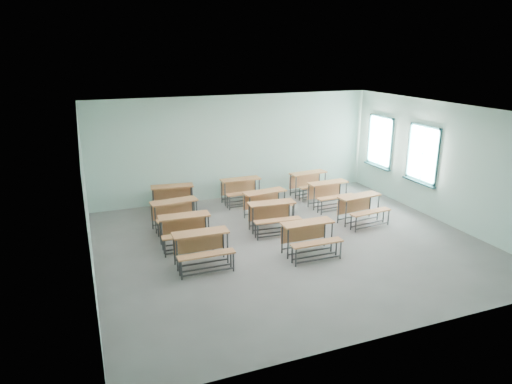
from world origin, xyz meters
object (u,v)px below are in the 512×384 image
desk_unit_r0c1 (309,234)px  desk_unit_r1c1 (273,213)px  desk_unit_r1c2 (361,205)px  desk_unit_r3c2 (310,181)px  desk_unit_r2c1 (267,201)px  desk_unit_r2c0 (176,211)px  desk_unit_r3c0 (173,195)px  desk_unit_r1c0 (185,226)px  desk_unit_r0c0 (202,244)px  desk_unit_r3c1 (242,187)px  desk_unit_r2c2 (330,191)px

desk_unit_r0c1 → desk_unit_r1c1: size_ratio=0.96×
desk_unit_r1c2 → desk_unit_r3c2: bearing=86.9°
desk_unit_r1c2 → desk_unit_r2c1: bearing=143.6°
desk_unit_r1c2 → desk_unit_r2c0: 4.94m
desk_unit_r3c0 → desk_unit_r1c0: bearing=-87.8°
desk_unit_r0c1 → desk_unit_r1c2: same height
desk_unit_r1c2 → desk_unit_r3c0: 5.31m
desk_unit_r1c2 → desk_unit_r0c1: bearing=-157.1°
desk_unit_r1c1 → desk_unit_r1c2: bearing=-3.3°
desk_unit_r0c0 → desk_unit_r0c1: bearing=-6.0°
desk_unit_r0c1 → desk_unit_r2c0: size_ratio=0.94×
desk_unit_r3c1 → desk_unit_r1c1: bearing=-90.8°
desk_unit_r3c0 → desk_unit_r2c0: bearing=-91.3°
desk_unit_r1c1 → desk_unit_r2c1: same height
desk_unit_r1c1 → desk_unit_r3c0: 3.20m
desk_unit_r2c1 → desk_unit_r3c0: (-2.32, 1.46, 0.00)m
desk_unit_r1c2 → desk_unit_r2c0: same height
desk_unit_r1c1 → desk_unit_r2c1: bearing=81.2°
desk_unit_r2c1 → desk_unit_r1c1: bearing=-110.4°
desk_unit_r2c1 → desk_unit_r2c2: bearing=-3.0°
desk_unit_r0c1 → desk_unit_r2c1: bearing=90.5°
desk_unit_r1c0 → desk_unit_r3c1: 3.43m
desk_unit_r0c1 → desk_unit_r0c0: bearing=173.4°
desk_unit_r0c0 → desk_unit_r3c1: same height
desk_unit_r1c0 → desk_unit_r3c2: bearing=30.7°
desk_unit_r0c0 → desk_unit_r1c2: size_ratio=0.94×
desk_unit_r1c1 → desk_unit_r3c1: (-0.00, 2.41, 0.00)m
desk_unit_r2c1 → desk_unit_r3c1: 1.47m
desk_unit_r1c1 → desk_unit_r2c2: same height
desk_unit_r2c1 → desk_unit_r1c2: bearing=-37.3°
desk_unit_r2c1 → desk_unit_r3c1: same height
desk_unit_r1c2 → desk_unit_r3c1: bearing=125.2°
desk_unit_r2c1 → desk_unit_r2c2: size_ratio=1.05×
desk_unit_r1c1 → desk_unit_r3c0: same height
desk_unit_r1c1 → desk_unit_r2c0: 2.52m
desk_unit_r1c0 → desk_unit_r3c2: size_ratio=0.97×
desk_unit_r0c0 → desk_unit_r3c1: size_ratio=1.00×
desk_unit_r0c0 → desk_unit_r1c0: 1.17m
desk_unit_r2c0 → desk_unit_r2c2: 4.60m
desk_unit_r3c0 → desk_unit_r1c1: bearing=-42.1°
desk_unit_r3c0 → desk_unit_r0c0: bearing=-84.7°
desk_unit_r1c0 → desk_unit_r3c0: (0.21, 2.54, 0.00)m
desk_unit_r2c2 → desk_unit_r1c0: bearing=-167.7°
desk_unit_r1c1 → desk_unit_r3c1: size_ratio=1.04×
desk_unit_r1c1 → desk_unit_r1c2: (2.45, -0.32, 0.00)m
desk_unit_r1c1 → desk_unit_r3c2: (2.28, 2.33, 0.00)m
desk_unit_r0c0 → desk_unit_r3c2: size_ratio=0.95×
desk_unit_r2c1 → desk_unit_r2c2: (2.08, 0.17, 0.00)m
desk_unit_r0c1 → desk_unit_r1c2: size_ratio=0.94×
desk_unit_r0c0 → desk_unit_r2c2: bearing=29.0°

